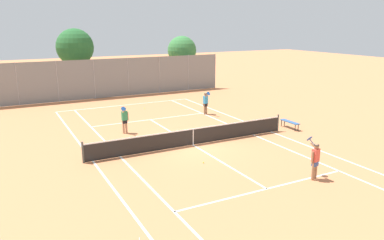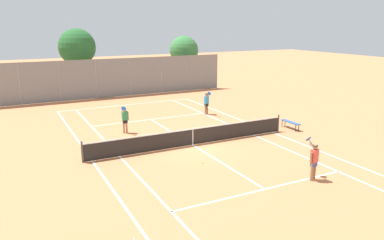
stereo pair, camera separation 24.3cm
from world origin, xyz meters
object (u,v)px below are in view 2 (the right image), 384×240
object	(u,v)px
tennis_net	(193,136)
courtside_bench	(290,123)
player_far_right	(207,102)
tree_behind_right	(184,51)
loose_tennis_ball_3	(203,133)
tree_behind_left	(76,48)
player_far_left	(125,118)
loose_tennis_ball_0	(128,118)
player_near_side	(314,159)
loose_tennis_ball_1	(146,108)
loose_tennis_ball_2	(202,163)

from	to	relation	value
tennis_net	courtside_bench	bearing A→B (deg)	1.06
player_far_right	tree_behind_right	distance (m)	13.49
loose_tennis_ball_3	tree_behind_left	bearing A→B (deg)	103.35
player_far_left	player_far_right	xyz separation A→B (m)	(6.81, 2.02, 0.00)
loose_tennis_ball_0	courtside_bench	size ratio (longest dim) A/B	0.04
tennis_net	player_far_right	xyz separation A→B (m)	(4.21, 6.00, 0.42)
player_far_left	courtside_bench	distance (m)	10.40
player_near_side	loose_tennis_ball_3	world-z (taller)	player_near_side
loose_tennis_ball_3	tree_behind_right	world-z (taller)	tree_behind_right
tree_behind_left	tree_behind_right	size ratio (longest dim) A/B	1.16
player_near_side	loose_tennis_ball_3	bearing A→B (deg)	95.64
player_near_side	tree_behind_left	world-z (taller)	tree_behind_left
player_far_right	courtside_bench	world-z (taller)	player_far_right
loose_tennis_ball_1	loose_tennis_ball_0	bearing A→B (deg)	-131.76
tennis_net	loose_tennis_ball_1	xyz separation A→B (m)	(0.89, 9.92, -0.48)
loose_tennis_ball_1	tree_behind_right	bearing A→B (deg)	48.65
loose_tennis_ball_3	tree_behind_right	size ratio (longest dim) A/B	0.01
tennis_net	loose_tennis_ball_3	distance (m)	2.34
player_near_side	player_far_right	xyz separation A→B (m)	(1.81, 12.56, 0.00)
loose_tennis_ball_3	courtside_bench	world-z (taller)	courtside_bench
courtside_bench	player_far_right	bearing A→B (deg)	115.79
loose_tennis_ball_1	tree_behind_right	size ratio (longest dim) A/B	0.01
tree_behind_right	loose_tennis_ball_0	bearing A→B (deg)	-131.45
player_far_right	tree_behind_right	size ratio (longest dim) A/B	0.34
tree_behind_right	tree_behind_left	bearing A→B (deg)	178.14
loose_tennis_ball_0	loose_tennis_ball_3	bearing A→B (deg)	-63.35
loose_tennis_ball_2	tennis_net	bearing A→B (deg)	72.28
player_far_right	tree_behind_left	bearing A→B (deg)	117.54
loose_tennis_ball_1	tree_behind_right	xyz separation A→B (m)	(7.56, 8.59, 3.64)
player_near_side	loose_tennis_ball_3	distance (m)	8.30
courtside_bench	player_near_side	bearing A→B (deg)	-124.81
player_far_right	loose_tennis_ball_0	distance (m)	5.79
player_near_side	loose_tennis_ball_2	size ratio (longest dim) A/B	26.88
player_far_right	tree_behind_right	bearing A→B (deg)	71.28
tennis_net	player_far_right	world-z (taller)	player_far_right
player_far_right	loose_tennis_ball_3	distance (m)	5.15
tennis_net	courtside_bench	size ratio (longest dim) A/B	8.00
player_far_right	loose_tennis_ball_1	size ratio (longest dim) A/B	26.88
player_near_side	loose_tennis_ball_0	distance (m)	14.52
tree_behind_left	loose_tennis_ball_0	bearing A→B (deg)	-84.12
loose_tennis_ball_3	tree_behind_right	xyz separation A→B (m)	(6.86, 16.85, 3.64)
player_far_left	loose_tennis_ball_2	size ratio (longest dim) A/B	26.88
courtside_bench	tree_behind_right	world-z (taller)	tree_behind_right
courtside_bench	loose_tennis_ball_2	bearing A→B (deg)	-160.34
player_far_left	loose_tennis_ball_0	world-z (taller)	player_far_left
player_near_side	loose_tennis_ball_2	xyz separation A→B (m)	(-3.26, 3.86, -0.89)
loose_tennis_ball_0	loose_tennis_ball_1	bearing A→B (deg)	48.24
player_far_left	tree_behind_right	world-z (taller)	tree_behind_right
loose_tennis_ball_0	tree_behind_left	world-z (taller)	tree_behind_left
loose_tennis_ball_3	player_far_left	bearing A→B (deg)	151.01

